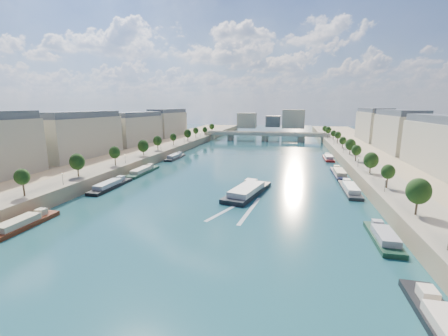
% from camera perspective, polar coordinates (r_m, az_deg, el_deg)
% --- Properties ---
extents(ground, '(700.00, 700.00, 0.00)m').
position_cam_1_polar(ground, '(159.52, 4.10, 0.31)').
color(ground, '#0B2131').
rests_on(ground, ground).
extents(quay_left, '(44.00, 520.00, 5.00)m').
position_cam_1_polar(quay_left, '(183.75, -18.70, 2.03)').
color(quay_left, '#9E8460').
rests_on(quay_left, ground).
extents(quay_right, '(44.00, 520.00, 5.00)m').
position_cam_1_polar(quay_right, '(164.89, 29.69, 0.03)').
color(quay_right, '#9E8460').
rests_on(quay_right, ground).
extents(pave_left, '(14.00, 520.00, 0.10)m').
position_cam_1_polar(pave_left, '(176.08, -14.57, 2.71)').
color(pave_left, gray).
rests_on(pave_left, quay_left).
extents(pave_right, '(14.00, 520.00, 0.10)m').
position_cam_1_polar(pave_right, '(160.62, 24.67, 1.16)').
color(pave_right, gray).
rests_on(pave_right, quay_right).
extents(trees_left, '(4.80, 268.80, 8.26)m').
position_cam_1_polar(trees_left, '(176.21, -13.78, 4.54)').
color(trees_left, '#382B1E').
rests_on(trees_left, ground).
extents(trees_right, '(4.80, 268.80, 8.26)m').
position_cam_1_polar(trees_right, '(169.11, 23.48, 3.61)').
color(trees_right, '#382B1E').
rests_on(trees_right, ground).
extents(lamps_left, '(0.36, 200.36, 4.28)m').
position_cam_1_polar(lamps_left, '(164.84, -14.79, 3.06)').
color(lamps_left, black).
rests_on(lamps_left, ground).
extents(lamps_right, '(0.36, 200.36, 4.28)m').
position_cam_1_polar(lamps_right, '(164.14, 22.87, 2.49)').
color(lamps_right, black).
rests_on(lamps_right, ground).
extents(buildings_left, '(16.00, 226.00, 23.20)m').
position_cam_1_polar(buildings_left, '(199.08, -20.41, 6.67)').
color(buildings_left, '#BEB392').
rests_on(buildings_left, ground).
extents(buildings_right, '(16.00, 226.00, 23.20)m').
position_cam_1_polar(buildings_right, '(178.53, 33.04, 5.00)').
color(buildings_right, '#BEB392').
rests_on(buildings_right, ground).
extents(skyline, '(79.00, 42.00, 22.00)m').
position_cam_1_polar(skyline, '(375.08, 9.69, 9.04)').
color(skyline, '#BEB392').
rests_on(skyline, ground).
extents(bridge, '(112.00, 12.00, 8.15)m').
position_cam_1_polar(bridge, '(276.59, 7.83, 6.17)').
color(bridge, '#C1B79E').
rests_on(bridge, ground).
extents(tour_barge, '(15.13, 30.79, 4.02)m').
position_cam_1_polar(tour_barge, '(109.63, 4.50, -4.42)').
color(tour_barge, black).
rests_on(tour_barge, ground).
extents(wake, '(13.56, 25.97, 0.04)m').
position_cam_1_polar(wake, '(94.40, 3.04, -7.84)').
color(wake, silver).
rests_on(wake, ground).
extents(moored_barges_left, '(5.00, 130.13, 3.60)m').
position_cam_1_polar(moored_barges_left, '(139.04, -17.24, -1.57)').
color(moored_barges_left, maroon).
rests_on(moored_barges_left, ground).
extents(moored_barges_right, '(5.00, 168.10, 3.60)m').
position_cam_1_polar(moored_barges_right, '(116.97, 23.34, -4.50)').
color(moored_barges_right, black).
rests_on(moored_barges_right, ground).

